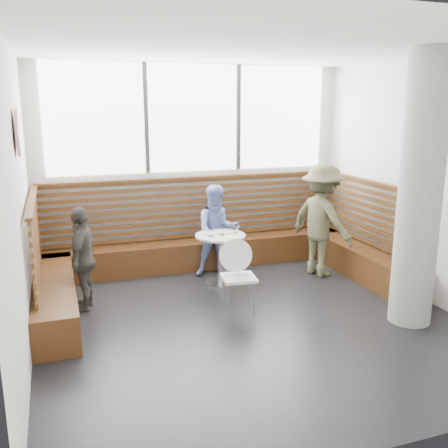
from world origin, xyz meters
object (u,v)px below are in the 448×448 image
object	(u,v)px
concrete_column	(420,192)
child_back	(217,231)
cafe_table	(220,249)
child_left	(83,259)
cafe_chair	(237,270)
adult_man	(322,220)

from	to	relation	value
concrete_column	child_back	xyz separation A→B (m)	(-1.69, 2.38, -0.90)
cafe_table	child_left	distance (m)	1.97
cafe_table	cafe_chair	xyz separation A→B (m)	(-0.10, -0.95, -0.01)
cafe_table	child_left	bearing A→B (deg)	-171.69
child_back	cafe_table	bearing A→B (deg)	-94.81
concrete_column	cafe_chair	world-z (taller)	concrete_column
cafe_table	child_back	bearing A→B (deg)	77.47
concrete_column	child_back	distance (m)	3.05
cafe_table	cafe_chair	size ratio (longest dim) A/B	0.83
concrete_column	child_left	bearing A→B (deg)	155.56
cafe_table	child_back	xyz separation A→B (m)	(0.09, 0.41, 0.17)
child_back	child_left	bearing A→B (deg)	-153.53
cafe_chair	child_left	xyz separation A→B (m)	(-1.85, 0.66, 0.14)
cafe_chair	child_left	bearing A→B (deg)	167.34
child_back	cafe_chair	bearing A→B (deg)	-90.08
adult_man	concrete_column	bearing A→B (deg)	166.11
adult_man	child_left	bearing A→B (deg)	74.11
adult_man	child_back	bearing A→B (deg)	52.86
cafe_chair	child_back	world-z (taller)	child_back
concrete_column	cafe_chair	xyz separation A→B (m)	(-1.87, 1.03, -1.07)
child_left	child_back	bearing A→B (deg)	126.90
cafe_chair	concrete_column	bearing A→B (deg)	-21.75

